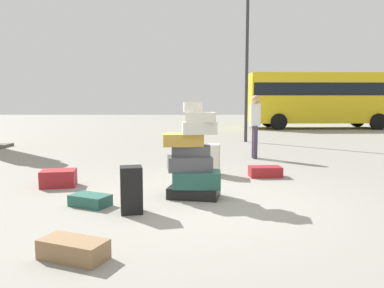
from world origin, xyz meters
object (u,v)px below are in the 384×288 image
object	(u,v)px
suitcase_tower	(191,161)
suitcase_maroon_upright_blue	(263,172)
suitcase_brown_right_side	(72,249)
suitcase_cream_foreground_far	(212,160)
suitcase_teal_behind_tower	(88,200)
suitcase_maroon_white_trunk	(57,178)
lamp_post	(245,40)
suitcase_black_foreground_near	(130,190)
parked_bus	(319,97)
person_bearded_onlooker	(253,121)

from	to	relation	value
suitcase_tower	suitcase_maroon_upright_blue	world-z (taller)	suitcase_tower
suitcase_brown_right_side	suitcase_cream_foreground_far	bearing A→B (deg)	91.05
suitcase_tower	suitcase_brown_right_side	world-z (taller)	suitcase_tower
suitcase_teal_behind_tower	suitcase_maroon_white_trunk	world-z (taller)	suitcase_maroon_white_trunk
suitcase_tower	lamp_post	distance (m)	9.27
suitcase_tower	suitcase_maroon_upright_blue	size ratio (longest dim) A/B	2.37
suitcase_brown_right_side	lamp_post	distance (m)	11.88
suitcase_teal_behind_tower	suitcase_black_foreground_near	size ratio (longest dim) A/B	0.88
suitcase_maroon_white_trunk	suitcase_teal_behind_tower	bearing A→B (deg)	-63.84
suitcase_tower	suitcase_cream_foreground_far	bearing A→B (deg)	76.50
suitcase_tower	suitcase_black_foreground_near	size ratio (longest dim) A/B	2.35
suitcase_cream_foreground_far	suitcase_maroon_white_trunk	size ratio (longest dim) A/B	1.09
suitcase_teal_behind_tower	parked_bus	bearing A→B (deg)	86.32
suitcase_brown_right_side	lamp_post	size ratio (longest dim) A/B	0.11
suitcase_cream_foreground_far	lamp_post	size ratio (longest dim) A/B	0.11
suitcase_teal_behind_tower	person_bearded_onlooker	distance (m)	5.76
suitcase_brown_right_side	lamp_post	world-z (taller)	lamp_post
suitcase_cream_foreground_far	person_bearded_onlooker	world-z (taller)	person_bearded_onlooker
person_bearded_onlooker	suitcase_maroon_upright_blue	bearing A→B (deg)	-4.77
suitcase_tower	suitcase_maroon_upright_blue	distance (m)	2.27
suitcase_cream_foreground_far	parked_bus	bearing A→B (deg)	70.82
suitcase_brown_right_side	suitcase_maroon_white_trunk	world-z (taller)	suitcase_maroon_white_trunk
suitcase_tower	person_bearded_onlooker	world-z (taller)	person_bearded_onlooker
person_bearded_onlooker	lamp_post	size ratio (longest dim) A/B	0.29
suitcase_black_foreground_near	lamp_post	xyz separation A→B (m)	(2.90, 9.29, 3.50)
suitcase_black_foreground_near	suitcase_brown_right_side	xyz separation A→B (m)	(-0.32, -1.53, -0.23)
suitcase_teal_behind_tower	suitcase_brown_right_side	size ratio (longest dim) A/B	0.86
suitcase_tower	person_bearded_onlooker	size ratio (longest dim) A/B	0.90
suitcase_brown_right_side	lamp_post	bearing A→B (deg)	95.39
suitcase_teal_behind_tower	suitcase_black_foreground_near	bearing A→B (deg)	-2.10
suitcase_black_foreground_near	suitcase_maroon_upright_blue	xyz separation A→B (m)	(2.33, 2.50, -0.22)
suitcase_brown_right_side	person_bearded_onlooker	xyz separation A→B (m)	(2.85, 6.57, 0.92)
suitcase_black_foreground_near	suitcase_maroon_upright_blue	bearing A→B (deg)	34.76
suitcase_cream_foreground_far	suitcase_black_foreground_near	bearing A→B (deg)	-108.32
suitcase_black_foreground_near	suitcase_maroon_white_trunk	distance (m)	2.26
person_bearded_onlooker	parked_bus	xyz separation A→B (m)	(5.82, 11.78, 0.81)
suitcase_black_foreground_near	suitcase_brown_right_side	world-z (taller)	suitcase_black_foreground_near
suitcase_black_foreground_near	suitcase_brown_right_side	size ratio (longest dim) A/B	0.98
parked_bus	lamp_post	world-z (taller)	lamp_post
suitcase_teal_behind_tower	parked_bus	world-z (taller)	parked_bus
suitcase_teal_behind_tower	lamp_post	size ratio (longest dim) A/B	0.10
suitcase_tower	suitcase_teal_behind_tower	bearing A→B (deg)	-161.48
parked_bus	lamp_post	distance (m)	9.51
suitcase_tower	suitcase_brown_right_side	xyz separation A→B (m)	(-1.17, -2.37, -0.50)
person_bearded_onlooker	suitcase_cream_foreground_far	bearing A→B (deg)	-27.97
suitcase_cream_foreground_far	suitcase_brown_right_side	distance (m)	4.51
suitcase_maroon_white_trunk	suitcase_maroon_upright_blue	bearing A→B (deg)	3.20
suitcase_black_foreground_near	suitcase_cream_foreground_far	distance (m)	2.97
suitcase_black_foreground_near	suitcase_cream_foreground_far	size ratio (longest dim) A/B	0.99
suitcase_brown_right_side	suitcase_maroon_white_trunk	xyz separation A→B (m)	(-1.26, 3.14, 0.05)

